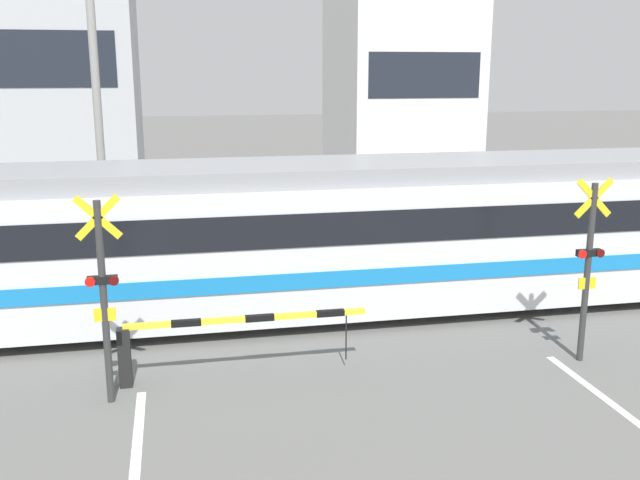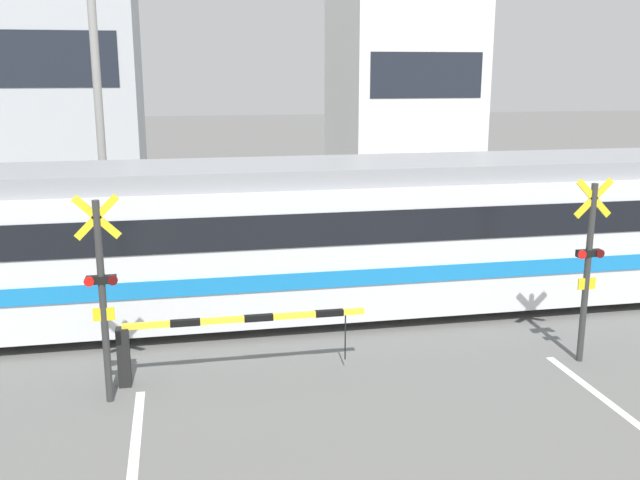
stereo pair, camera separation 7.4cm
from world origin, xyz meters
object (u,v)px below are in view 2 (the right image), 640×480
crossing_barrier_far (397,239)px  pedestrian (271,209)px  commuter_train (341,233)px  crossing_signal_left (102,290)px  crossing_signal_right (588,263)px  crossing_barrier_near (195,336)px

crossing_barrier_far → pedestrian: bearing=128.1°
commuter_train → crossing_signal_left: bearing=-142.1°
crossing_barrier_far → crossing_signal_right: crossing_signal_right is taller
crossing_barrier_far → pedestrian: 4.56m
commuter_train → crossing_barrier_near: 4.43m
crossing_barrier_near → crossing_signal_right: size_ratio=1.26×
crossing_barrier_far → crossing_signal_left: size_ratio=1.26×
commuter_train → crossing_barrier_far: size_ratio=4.62×
crossing_barrier_far → crossing_signal_right: (1.34, -6.51, 1.02)m
crossing_barrier_near → pedestrian: size_ratio=2.43×
crossing_barrier_near → pedestrian: bearing=75.1°
crossing_signal_left → pedestrian: size_ratio=1.93×
commuter_train → crossing_barrier_near: size_ratio=4.62×
crossing_signal_left → crossing_signal_right: size_ratio=1.00×
commuter_train → pedestrian: commuter_train is taller
commuter_train → crossing_barrier_near: bearing=-136.6°
commuter_train → pedestrian: bearing=95.3°
crossing_barrier_near → crossing_barrier_far: 8.02m
crossing_barrier_near → crossing_barrier_far: (5.35, 5.98, 0.00)m
crossing_signal_left → pedestrian: (3.88, 10.09, -0.83)m
crossing_barrier_near → crossing_barrier_far: size_ratio=1.00×
crossing_signal_left → pedestrian: bearing=69.0°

